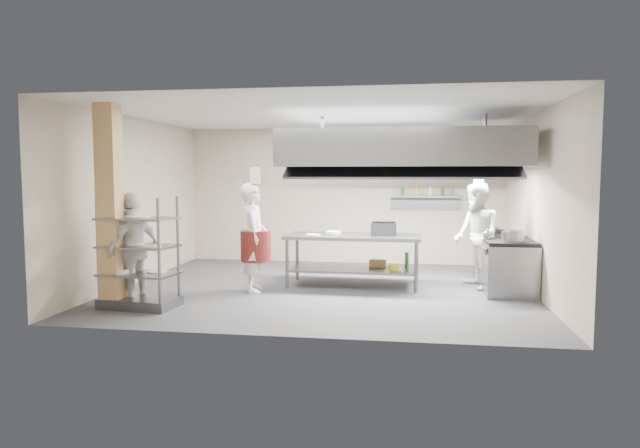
# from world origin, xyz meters

# --- Properties ---
(floor) EXTENTS (7.00, 7.00, 0.00)m
(floor) POSITION_xyz_m (0.00, 0.00, 0.00)
(floor) COLOR #2F2F31
(floor) RESTS_ON ground
(ceiling) EXTENTS (7.00, 7.00, 0.00)m
(ceiling) POSITION_xyz_m (0.00, 0.00, 3.00)
(ceiling) COLOR silver
(ceiling) RESTS_ON wall_back
(wall_back) EXTENTS (7.00, 0.00, 7.00)m
(wall_back) POSITION_xyz_m (0.00, 3.00, 1.50)
(wall_back) COLOR #A0927F
(wall_back) RESTS_ON ground
(wall_left) EXTENTS (0.00, 6.00, 6.00)m
(wall_left) POSITION_xyz_m (-3.50, 0.00, 1.50)
(wall_left) COLOR #A0927F
(wall_left) RESTS_ON ground
(wall_right) EXTENTS (0.00, 6.00, 6.00)m
(wall_right) POSITION_xyz_m (3.50, 0.00, 1.50)
(wall_right) COLOR #A0927F
(wall_right) RESTS_ON ground
(column) EXTENTS (0.30, 0.30, 3.00)m
(column) POSITION_xyz_m (-2.90, -1.90, 1.50)
(column) COLOR tan
(column) RESTS_ON floor
(exhaust_hood) EXTENTS (4.00, 2.50, 0.60)m
(exhaust_hood) POSITION_xyz_m (1.30, 0.40, 2.40)
(exhaust_hood) COLOR gray
(exhaust_hood) RESTS_ON ceiling
(hood_strip_a) EXTENTS (1.60, 0.12, 0.04)m
(hood_strip_a) POSITION_xyz_m (0.40, 0.40, 2.08)
(hood_strip_a) COLOR white
(hood_strip_a) RESTS_ON exhaust_hood
(hood_strip_b) EXTENTS (1.60, 0.12, 0.04)m
(hood_strip_b) POSITION_xyz_m (2.20, 0.40, 2.08)
(hood_strip_b) COLOR white
(hood_strip_b) RESTS_ON exhaust_hood
(wall_shelf) EXTENTS (1.50, 0.28, 0.04)m
(wall_shelf) POSITION_xyz_m (1.80, 2.84, 1.50)
(wall_shelf) COLOR gray
(wall_shelf) RESTS_ON wall_back
(island) EXTENTS (2.40, 1.05, 0.91)m
(island) POSITION_xyz_m (0.47, 0.32, 0.46)
(island) COLOR slate
(island) RESTS_ON floor
(island_worktop) EXTENTS (2.40, 1.05, 0.06)m
(island_worktop) POSITION_xyz_m (0.47, 0.32, 0.88)
(island_worktop) COLOR gray
(island_worktop) RESTS_ON island
(island_undershelf) EXTENTS (2.21, 0.94, 0.04)m
(island_undershelf) POSITION_xyz_m (0.47, 0.32, 0.30)
(island_undershelf) COLOR slate
(island_undershelf) RESTS_ON island
(pass_rack) EXTENTS (1.16, 0.76, 1.65)m
(pass_rack) POSITION_xyz_m (-2.53, -1.80, 0.82)
(pass_rack) COLOR slate
(pass_rack) RESTS_ON floor
(cooking_range) EXTENTS (0.80, 2.00, 0.84)m
(cooking_range) POSITION_xyz_m (3.08, 0.50, 0.42)
(cooking_range) COLOR slate
(cooking_range) RESTS_ON floor
(range_top) EXTENTS (0.78, 1.96, 0.06)m
(range_top) POSITION_xyz_m (3.08, 0.50, 0.87)
(range_top) COLOR black
(range_top) RESTS_ON cooking_range
(chef_head) EXTENTS (0.57, 0.75, 1.83)m
(chef_head) POSITION_xyz_m (-1.14, -0.43, 0.92)
(chef_head) COLOR silver
(chef_head) RESTS_ON floor
(chef_line) EXTENTS (0.90, 1.04, 1.85)m
(chef_line) POSITION_xyz_m (2.60, 0.42, 0.92)
(chef_line) COLOR silver
(chef_line) RESTS_ON floor
(chef_plating) EXTENTS (0.70, 1.08, 1.71)m
(chef_plating) POSITION_xyz_m (-2.68, -1.65, 0.86)
(chef_plating) COLOR white
(chef_plating) RESTS_ON floor
(griddle) EXTENTS (0.45, 0.35, 0.22)m
(griddle) POSITION_xyz_m (1.00, 0.42, 1.02)
(griddle) COLOR gray
(griddle) RESTS_ON island_worktop
(wicker_basket) EXTENTS (0.30, 0.22, 0.12)m
(wicker_basket) POSITION_xyz_m (0.89, 0.50, 0.38)
(wicker_basket) COLOR olive
(wicker_basket) RESTS_ON island_undershelf
(stockpot) EXTENTS (0.27, 0.27, 0.19)m
(stockpot) POSITION_xyz_m (3.13, -0.21, 0.99)
(stockpot) COLOR gray
(stockpot) RESTS_ON range_top
(plate_stack) EXTENTS (0.28, 0.28, 0.05)m
(plate_stack) POSITION_xyz_m (-2.53, -1.80, 0.53)
(plate_stack) COLOR white
(plate_stack) RESTS_ON pass_rack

